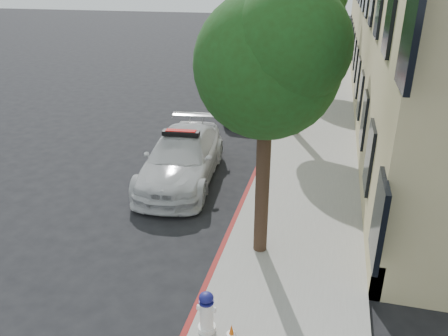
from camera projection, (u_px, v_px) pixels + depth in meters
The scene contains 10 objects.
ground at pixel (170, 199), 12.33m from camera, with size 120.00×120.00×0.00m, color black.
sidewalk at pixel (318, 108), 20.35m from camera, with size 3.20×50.00×0.15m, color gray.
curb_strip at pixel (285, 105), 20.69m from camera, with size 0.12×50.00×0.15m, color maroon.
tree_near at pixel (269, 65), 8.15m from camera, with size 2.92×2.82×5.62m.
tree_mid at pixel (303, 25), 15.27m from camera, with size 2.77×2.64×5.43m.
tree_far at pixel (316, 4), 22.26m from camera, with size 3.10×3.00×5.81m.
police_car at pixel (182, 158), 13.19m from camera, with size 2.53×5.19×1.60m.
parked_car_mid at pixel (249, 99), 19.24m from camera, with size 1.79×4.45×1.52m, color #22242A.
parked_car_far at pixel (269, 78), 23.41m from camera, with size 1.41×4.04×1.33m, color #161738.
fire_hydrant at pixel (207, 313), 7.44m from camera, with size 0.33×0.31×0.81m.
Camera 1 is at (4.11, -10.20, 5.85)m, focal length 35.00 mm.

